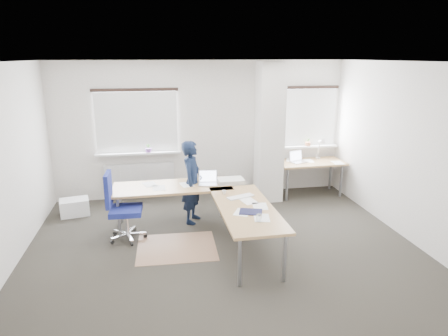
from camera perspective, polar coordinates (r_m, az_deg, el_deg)
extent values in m
plane|color=#2A2621|center=(6.39, -0.25, -11.01)|extent=(6.00, 6.00, 0.00)
cube|color=beige|center=(8.32, -3.25, 5.48)|extent=(6.00, 0.04, 2.80)
cube|color=beige|center=(3.59, 6.70, -8.65)|extent=(6.00, 0.04, 2.80)
cube|color=beige|center=(6.16, -28.95, -0.16)|extent=(0.04, 5.00, 2.80)
cube|color=beige|center=(7.05, 24.55, 2.20)|extent=(0.04, 5.00, 2.80)
cube|color=white|center=(5.71, -0.28, 14.96)|extent=(6.00, 5.00, 0.04)
cube|color=beige|center=(8.05, 6.50, 4.99)|extent=(0.50, 0.50, 2.78)
cube|color=white|center=(8.20, -12.35, 6.41)|extent=(1.60, 0.04, 1.20)
cube|color=white|center=(8.16, -12.36, 6.37)|extent=(1.60, 0.02, 1.20)
cube|color=white|center=(8.25, -12.11, 2.09)|extent=(1.70, 0.20, 0.04)
cube|color=white|center=(8.83, 11.86, 7.08)|extent=(1.20, 0.04, 1.20)
cube|color=white|center=(8.79, 11.96, 7.04)|extent=(1.20, 0.02, 1.20)
cube|color=white|center=(8.87, 11.80, 3.05)|extent=(1.30, 0.20, 0.04)
cube|color=white|center=(8.41, -11.90, -1.39)|extent=(1.40, 0.10, 0.60)
cylinder|color=#703F8B|center=(8.21, -10.75, 2.53)|extent=(0.12, 0.12, 0.08)
imported|color=#335F26|center=(8.20, -10.76, 2.82)|extent=(0.09, 0.06, 0.17)
cylinder|color=#B16A44|center=(8.84, 11.87, 3.41)|extent=(0.12, 0.12, 0.08)
imported|color=#335F26|center=(8.84, 11.89, 3.67)|extent=(0.09, 0.07, 0.17)
cube|color=#90684E|center=(6.37, -6.77, -11.20)|extent=(1.25, 1.07, 0.01)
cube|color=white|center=(7.99, -20.56, -5.25)|extent=(0.57, 0.45, 0.31)
cube|color=olive|center=(6.90, -7.39, -2.70)|extent=(2.01, 0.83, 0.04)
cube|color=olive|center=(5.92, 3.15, -5.75)|extent=(0.83, 2.01, 0.04)
cylinder|color=gray|center=(6.76, -14.80, -6.83)|extent=(0.05, 0.05, 0.69)
cylinder|color=gray|center=(7.31, -14.53, -5.05)|extent=(0.05, 0.05, 0.69)
cylinder|color=gray|center=(7.40, -0.47, -4.27)|extent=(0.05, 0.05, 0.69)
cylinder|color=gray|center=(5.22, 2.26, -13.28)|extent=(0.05, 0.05, 0.69)
cylinder|color=gray|center=(5.38, 8.65, -12.56)|extent=(0.05, 0.05, 0.69)
cylinder|color=gray|center=(6.94, 3.71, -5.71)|extent=(0.05, 0.05, 0.69)
cube|color=#B7B7BC|center=(6.91, -2.30, -2.32)|extent=(0.36, 0.27, 0.01)
cube|color=#B7B7BC|center=(6.99, -2.31, -1.15)|extent=(0.33, 0.09, 0.22)
cube|color=silver|center=(6.99, -2.31, -1.15)|extent=(0.29, 0.07, 0.19)
cube|color=white|center=(6.29, 2.37, -4.12)|extent=(0.46, 0.29, 0.02)
cube|color=black|center=(5.72, 3.84, -6.26)|extent=(0.38, 0.32, 0.01)
cube|color=silver|center=(7.00, 0.95, -1.82)|extent=(0.46, 0.33, 0.07)
imported|color=white|center=(6.42, 0.03, -3.50)|extent=(0.08, 0.08, 0.07)
cylinder|color=silver|center=(5.41, 5.01, -7.11)|extent=(0.07, 0.07, 0.10)
cube|color=olive|center=(8.60, 12.26, 0.77)|extent=(1.42, 0.74, 0.04)
cylinder|color=gray|center=(8.26, 9.01, -2.33)|extent=(0.05, 0.05, 0.69)
cylinder|color=gray|center=(8.74, 16.38, -1.76)|extent=(0.05, 0.05, 0.69)
cylinder|color=gray|center=(8.70, 7.85, -1.34)|extent=(0.05, 0.05, 0.69)
cylinder|color=gray|center=(9.17, 14.93, -0.85)|extent=(0.05, 0.05, 0.69)
cube|color=#B7B7BC|center=(8.48, 10.66, 0.85)|extent=(0.39, 0.33, 0.01)
cube|color=#B7B7BC|center=(8.54, 10.18, 1.75)|extent=(0.32, 0.16, 0.22)
cube|color=silver|center=(8.54, 10.18, 1.75)|extent=(0.28, 0.13, 0.19)
cylinder|color=white|center=(8.90, 13.29, 1.41)|extent=(0.10, 0.10, 0.02)
cylinder|color=white|center=(8.85, 13.36, 2.60)|extent=(0.02, 0.16, 0.38)
cylinder|color=white|center=(8.70, 13.76, 3.83)|extent=(0.02, 0.29, 0.13)
cone|color=white|center=(8.58, 14.13, 3.50)|extent=(0.14, 0.16, 0.17)
cube|color=navy|center=(6.59, -13.82, -5.92)|extent=(0.52, 0.52, 0.09)
cube|color=navy|center=(6.51, -16.20, -2.97)|extent=(0.08, 0.43, 0.54)
cylinder|color=silver|center=(6.67, -13.71, -7.55)|extent=(0.06, 0.06, 0.37)
cylinder|color=black|center=(6.75, -11.17, -9.47)|extent=(0.07, 0.04, 0.06)
cylinder|color=black|center=(7.01, -12.65, -8.58)|extent=(0.05, 0.07, 0.06)
cylinder|color=black|center=(6.95, -15.31, -8.97)|extent=(0.07, 0.07, 0.06)
cylinder|color=black|center=(6.66, -15.67, -10.15)|extent=(0.07, 0.06, 0.06)
cylinder|color=black|center=(6.53, -13.02, -10.50)|extent=(0.05, 0.07, 0.06)
imported|color=black|center=(7.04, -4.56, -2.01)|extent=(0.53, 0.63, 1.48)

